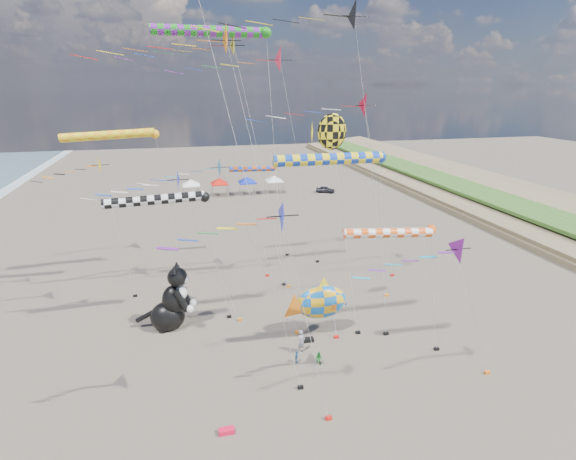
% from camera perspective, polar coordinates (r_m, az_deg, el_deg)
% --- Properties ---
extents(ground, '(260.00, 260.00, 0.00)m').
position_cam_1_polar(ground, '(28.54, 7.02, -24.22)').
color(ground, brown).
rests_on(ground, ground).
extents(delta_kite_0, '(13.98, 2.76, 22.85)m').
position_cam_1_polar(delta_kite_0, '(46.12, -1.48, 20.57)').
color(delta_kite_0, '#FF2542').
rests_on(delta_kite_0, ground).
extents(delta_kite_1, '(11.29, 1.80, 13.23)m').
position_cam_1_polar(delta_kite_1, '(34.70, -16.26, 5.33)').
color(delta_kite_1, '#211DCD').
rests_on(delta_kite_1, ground).
extents(delta_kite_2, '(14.77, 2.41, 18.64)m').
position_cam_1_polar(delta_kite_2, '(42.28, 7.46, 15.11)').
color(delta_kite_2, red).
rests_on(delta_kite_2, ground).
extents(delta_kite_3, '(8.59, 1.86, 13.85)m').
position_cam_1_polar(delta_kite_3, '(22.22, -2.66, 0.86)').
color(delta_kite_3, '#1020DD').
rests_on(delta_kite_3, ground).
extents(delta_kite_4, '(15.31, 2.53, 25.36)m').
position_cam_1_polar(delta_kite_4, '(37.84, 7.02, 24.93)').
color(delta_kite_4, black).
rests_on(delta_kite_4, ground).
extents(delta_kite_5, '(10.65, 2.12, 12.96)m').
position_cam_1_polar(delta_kite_5, '(43.33, -8.68, 7.76)').
color(delta_kite_5, '#1F78BC').
rests_on(delta_kite_5, ground).
extents(delta_kite_7, '(7.25, 1.61, 13.43)m').
position_cam_1_polar(delta_kite_7, '(42.12, -24.52, 6.93)').
color(delta_kite_7, yellow).
rests_on(delta_kite_7, ground).
extents(delta_kite_8, '(10.70, 1.88, 10.74)m').
position_cam_1_polar(delta_kite_8, '(28.46, 17.91, -2.78)').
color(delta_kite_8, '#791488').
rests_on(delta_kite_8, ground).
extents(delta_kite_9, '(12.52, 2.14, 23.41)m').
position_cam_1_polar(delta_kite_9, '(39.78, -7.29, 21.96)').
color(delta_kite_9, yellow).
rests_on(delta_kite_9, ground).
extents(delta_kite_10, '(13.18, 2.16, 23.05)m').
position_cam_1_polar(delta_kite_10, '(31.00, -9.19, 22.38)').
color(delta_kite_10, orange).
rests_on(delta_kite_10, ground).
extents(windsock_0, '(8.01, 0.70, 10.06)m').
position_cam_1_polar(windsock_0, '(30.79, 13.27, -0.42)').
color(windsock_0, '#F15311').
rests_on(windsock_0, ground).
extents(windsock_1, '(9.28, 0.85, 14.74)m').
position_cam_1_polar(windsock_1, '(31.05, 5.93, 8.88)').
color(windsock_1, '#123BB7').
rests_on(windsock_1, ground).
extents(windsock_2, '(9.21, 0.82, 11.19)m').
position_cam_1_polar(windsock_2, '(35.67, -15.92, 3.69)').
color(windsock_2, black).
rests_on(windsock_2, ground).
extents(windsock_3, '(9.40, 0.79, 15.43)m').
position_cam_1_polar(windsock_3, '(41.82, -21.34, 11.08)').
color(windsock_3, '#FFAE15').
rests_on(windsock_3, ground).
extents(windsock_4, '(11.06, 0.91, 23.71)m').
position_cam_1_polar(windsock_4, '(40.31, -9.22, 23.55)').
color(windsock_4, '#198C19').
rests_on(windsock_4, ground).
extents(windsock_5, '(6.56, 0.61, 10.73)m').
position_cam_1_polar(windsock_5, '(49.36, -4.22, 7.64)').
color(windsock_5, '#C0430D').
rests_on(windsock_5, ground).
extents(angelfish_kite, '(3.74, 3.02, 17.18)m').
position_cam_1_polar(angelfish_kite, '(33.55, 5.29, 12.10)').
color(angelfish_kite, yellow).
rests_on(angelfish_kite, ground).
extents(cat_inflatable, '(4.62, 3.09, 5.71)m').
position_cam_1_polar(cat_inflatable, '(37.86, -14.77, -8.11)').
color(cat_inflatable, black).
rests_on(cat_inflatable, ground).
extents(fish_inflatable, '(5.57, 2.47, 4.91)m').
position_cam_1_polar(fish_inflatable, '(35.90, 4.16, -9.09)').
color(fish_inflatable, blue).
rests_on(fish_inflatable, ground).
extents(person_adult, '(0.80, 0.73, 1.83)m').
position_cam_1_polar(person_adult, '(34.42, 1.70, -13.96)').
color(person_adult, gray).
rests_on(person_adult, ground).
extents(child_green, '(0.63, 0.57, 1.06)m').
position_cam_1_polar(child_green, '(33.29, 3.96, -16.00)').
color(child_green, '#218C31').
rests_on(child_green, ground).
extents(child_blue, '(0.48, 0.59, 0.93)m').
position_cam_1_polar(child_blue, '(33.53, 1.08, -15.81)').
color(child_blue, '#3171B3').
rests_on(child_blue, ground).
extents(kite_bag_0, '(0.90, 0.44, 0.30)m').
position_cam_1_polar(kite_bag_0, '(41.67, 6.73, -9.24)').
color(kite_bag_0, '#1236BB').
rests_on(kite_bag_0, ground).
extents(kite_bag_1, '(0.90, 0.44, 0.30)m').
position_cam_1_polar(kite_bag_1, '(28.48, -7.81, -23.96)').
color(kite_bag_1, red).
rests_on(kite_bag_1, ground).
extents(kite_bag_2, '(0.90, 0.44, 0.30)m').
position_cam_1_polar(kite_bag_2, '(36.08, 2.54, -13.76)').
color(kite_bag_2, black).
rests_on(kite_bag_2, ground).
extents(tent_row, '(19.20, 4.20, 3.80)m').
position_cam_1_polar(tent_row, '(81.74, -6.96, 6.55)').
color(tent_row, white).
rests_on(tent_row, ground).
extents(parked_car, '(3.70, 2.77, 1.17)m').
position_cam_1_polar(parked_car, '(84.04, 4.77, 5.14)').
color(parked_car, '#26262D').
rests_on(parked_car, ground).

